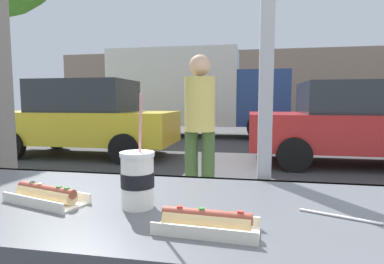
% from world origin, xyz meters
% --- Properties ---
extents(ground_plane, '(60.00, 60.00, 0.00)m').
position_xyz_m(ground_plane, '(0.00, 8.00, 0.00)').
color(ground_plane, '#424244').
extents(sidewalk_strip, '(16.00, 2.80, 0.15)m').
position_xyz_m(sidewalk_strip, '(0.00, 1.60, 0.08)').
color(sidewalk_strip, '#B2ADA3').
rests_on(sidewalk_strip, ground).
extents(building_facade_far, '(28.00, 1.20, 4.79)m').
position_xyz_m(building_facade_far, '(0.00, 21.32, 2.40)').
color(building_facade_far, gray).
rests_on(building_facade_far, ground).
extents(soda_cup_right, '(0.09, 0.09, 0.31)m').
position_xyz_m(soda_cup_right, '(-0.35, -0.33, 1.09)').
color(soda_cup_right, white).
rests_on(soda_cup_right, window_counter).
extents(hotdog_tray_near, '(0.24, 0.11, 0.05)m').
position_xyz_m(hotdog_tray_near, '(-0.15, -0.46, 1.04)').
color(hotdog_tray_near, beige).
rests_on(hotdog_tray_near, window_counter).
extents(hotdog_tray_far, '(0.26, 0.16, 0.05)m').
position_xyz_m(hotdog_tray_far, '(-0.63, -0.34, 1.04)').
color(hotdog_tray_far, silver).
rests_on(hotdog_tray_far, window_counter).
extents(loose_straw, '(0.18, 0.08, 0.01)m').
position_xyz_m(loose_straw, '(0.17, -0.32, 1.02)').
color(loose_straw, white).
rests_on(loose_straw, window_counter).
extents(parked_car_yellow, '(4.30, 1.89, 1.80)m').
position_xyz_m(parked_car_yellow, '(-3.92, 5.73, 0.90)').
color(parked_car_yellow, gold).
rests_on(parked_car_yellow, ground).
extents(parked_car_red, '(4.33, 2.06, 1.69)m').
position_xyz_m(parked_car_red, '(2.12, 5.73, 0.86)').
color(parked_car_red, red).
rests_on(parked_car_red, ground).
extents(box_truck, '(6.37, 2.44, 3.15)m').
position_xyz_m(box_truck, '(-2.11, 10.39, 1.69)').
color(box_truck, silver).
rests_on(box_truck, ground).
extents(pedestrian, '(0.32, 0.32, 1.63)m').
position_xyz_m(pedestrian, '(-0.57, 2.09, 1.09)').
color(pedestrian, '#344C26').
rests_on(pedestrian, sidewalk_strip).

